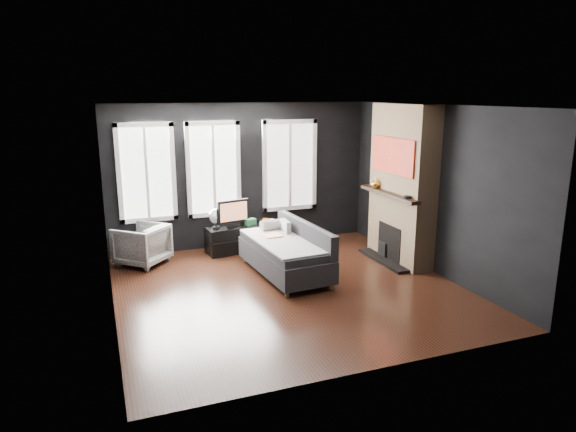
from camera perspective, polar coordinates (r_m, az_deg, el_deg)
name	(u,v)px	position (r m, az deg, el deg)	size (l,w,h in m)	color
floor	(289,288)	(7.81, 0.09, -8.06)	(5.00, 5.00, 0.00)	black
ceiling	(289,106)	(7.26, 0.10, 12.16)	(5.00, 5.00, 0.00)	white
wall_back	(242,175)	(9.76, -5.14, 4.51)	(5.00, 0.02, 2.70)	black
wall_left	(106,215)	(6.96, -19.52, 0.08)	(0.02, 5.00, 2.70)	black
wall_right	(433,190)	(8.62, 15.86, 2.83)	(0.02, 5.00, 2.70)	black
windows	(217,121)	(9.50, -7.86, 10.44)	(4.00, 0.16, 1.76)	white
fireplace	(402,184)	(8.99, 12.57, 3.45)	(0.70, 1.62, 2.70)	#93724C
sofa	(285,250)	(8.25, -0.37, -3.76)	(0.98, 1.96, 0.84)	#262629
stripe_pillow	(286,231)	(8.67, -0.26, -1.63)	(0.08, 0.35, 0.35)	gray
armchair	(142,243)	(9.11, -15.95, -2.88)	(0.74, 0.69, 0.76)	silver
media_console	(244,238)	(9.60, -4.88, -2.41)	(1.42, 0.44, 0.49)	black
monitor	(233,211)	(9.40, -6.13, 0.51)	(0.63, 0.13, 0.56)	black
desk_fan	(216,218)	(9.32, -8.03, -0.27)	(0.26, 0.26, 0.37)	#9C9C9C
mug	(265,220)	(9.61, -2.52, -0.49)	(0.12, 0.09, 0.12)	orange
book	(269,216)	(9.74, -2.11, -0.01)	(0.15, 0.02, 0.21)	tan
storage_box	(250,222)	(9.55, -4.21, -0.62)	(0.20, 0.13, 0.11)	#29683C
mantel_vase	(376,183)	(9.24, 9.74, 3.64)	(0.18, 0.18, 0.18)	orange
mantel_clock	(408,197)	(8.42, 13.14, 2.06)	(0.12, 0.12, 0.04)	black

